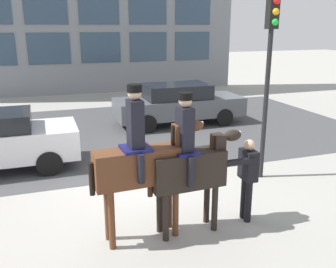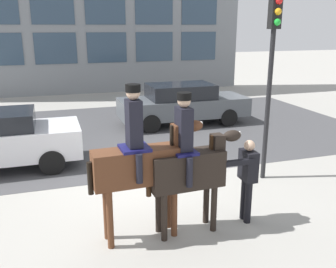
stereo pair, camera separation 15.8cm
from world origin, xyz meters
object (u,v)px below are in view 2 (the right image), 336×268
at_px(mounted_horse_lead, 142,162).
at_px(street_car_far_lane, 183,103).
at_px(pedestrian_bystander, 247,175).
at_px(traffic_light, 272,61).
at_px(mounted_horse_companion, 188,165).

distance_m(mounted_horse_lead, street_car_far_lane, 7.91).
height_order(mounted_horse_lead, pedestrian_bystander, mounted_horse_lead).
height_order(pedestrian_bystander, traffic_light, traffic_light).
bearing_deg(mounted_horse_companion, pedestrian_bystander, -2.08).
relative_size(mounted_horse_lead, traffic_light, 0.64).
distance_m(mounted_horse_lead, mounted_horse_companion, 0.83).
bearing_deg(mounted_horse_companion, mounted_horse_lead, 173.81).
bearing_deg(street_car_far_lane, pedestrian_bystander, -100.41).
height_order(mounted_horse_lead, street_car_far_lane, mounted_horse_lead).
relative_size(street_car_far_lane, traffic_light, 1.12).
bearing_deg(mounted_horse_lead, pedestrian_bystander, -3.50).
bearing_deg(pedestrian_bystander, mounted_horse_lead, -0.33).
relative_size(pedestrian_bystander, traffic_light, 0.38).
relative_size(mounted_horse_companion, traffic_light, 0.60).
height_order(mounted_horse_lead, mounted_horse_companion, mounted_horse_lead).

